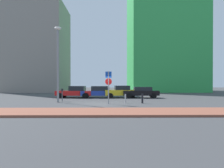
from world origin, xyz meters
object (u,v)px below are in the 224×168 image
(traffic_bollard_near, at_px, (125,99))
(traffic_bollard_mid, at_px, (142,98))
(parked_car_red, at_px, (75,92))
(parked_car_black, at_px, (141,92))
(parked_car_blue, at_px, (99,92))
(street_lamp, at_px, (58,58))
(parking_meter, at_px, (62,93))
(parking_sign_post, at_px, (108,83))
(parked_car_yellow, at_px, (121,92))

(traffic_bollard_near, distance_m, traffic_bollard_mid, 1.58)
(parked_car_red, xyz_separation_m, traffic_bollard_near, (5.81, -7.03, -0.32))
(parked_car_black, xyz_separation_m, traffic_bollard_near, (-2.49, -6.76, -0.30))
(parked_car_blue, relative_size, street_lamp, 0.61)
(parked_car_black, bearing_deg, parking_meter, -151.84)
(parking_sign_post, distance_m, parking_meter, 5.64)
(traffic_bollard_near, bearing_deg, parking_meter, 162.19)
(parked_car_black, xyz_separation_m, traffic_bollard_mid, (-0.92, -6.86, -0.28))
(parked_car_red, height_order, parked_car_blue, parked_car_red)
(parked_car_blue, xyz_separation_m, parked_car_black, (5.32, -0.26, -0.04))
(parked_car_red, bearing_deg, traffic_bollard_near, -50.44)
(parked_car_yellow, bearing_deg, traffic_bollard_near, -89.72)
(traffic_bollard_near, bearing_deg, parked_car_black, 69.80)
(parked_car_blue, relative_size, parked_car_black, 1.01)
(parked_car_red, bearing_deg, traffic_bollard_mid, -44.00)
(parked_car_black, xyz_separation_m, parking_meter, (-8.83, -4.73, 0.13))
(parked_car_red, bearing_deg, parked_car_yellow, 0.72)
(parking_sign_post, distance_m, traffic_bollard_mid, 3.52)
(street_lamp, height_order, traffic_bollard_near, street_lamp)
(traffic_bollard_mid, bearing_deg, parking_sign_post, -167.27)
(parking_sign_post, distance_m, street_lamp, 5.82)
(parking_meter, distance_m, traffic_bollard_mid, 8.21)
(parked_car_red, relative_size, traffic_bollard_near, 5.29)
(parking_meter, bearing_deg, traffic_bollard_near, -17.81)
(parked_car_blue, bearing_deg, parked_car_black, -2.81)
(parked_car_yellow, xyz_separation_m, traffic_bollard_near, (0.03, -7.10, -0.35))
(parked_car_red, xyz_separation_m, traffic_bollard_mid, (7.38, -7.13, -0.30))
(parking_meter, bearing_deg, parking_sign_post, -30.84)
(parked_car_black, bearing_deg, parked_car_yellow, 172.34)
(traffic_bollard_mid, bearing_deg, parked_car_black, 82.39)
(parking_meter, relative_size, traffic_bollard_mid, 1.46)
(parked_car_yellow, bearing_deg, traffic_bollard_mid, -77.42)
(parked_car_red, distance_m, traffic_bollard_mid, 10.26)
(parked_car_blue, bearing_deg, parking_sign_post, -80.93)
(parked_car_blue, distance_m, parked_car_black, 5.32)
(parked_car_red, xyz_separation_m, parked_car_yellow, (5.77, 0.07, 0.03))
(parked_car_yellow, bearing_deg, street_lamp, -136.83)
(parking_sign_post, relative_size, traffic_bollard_mid, 3.26)
(parked_car_black, bearing_deg, parked_car_blue, 177.19)
(parked_car_blue, relative_size, traffic_bollard_near, 5.24)
(parked_car_yellow, height_order, parking_sign_post, parking_sign_post)
(parked_car_red, distance_m, parking_meter, 5.02)
(parked_car_black, distance_m, parking_sign_post, 8.67)
(parked_car_yellow, xyz_separation_m, street_lamp, (-6.49, -6.09, 3.53))
(parked_car_yellow, xyz_separation_m, traffic_bollard_mid, (1.61, -7.20, -0.33))
(traffic_bollard_mid, bearing_deg, parking_meter, 164.92)
(parked_car_yellow, height_order, traffic_bollard_mid, parked_car_yellow)
(parked_car_blue, height_order, parking_meter, parked_car_blue)
(parking_meter, xyz_separation_m, traffic_bollard_near, (6.34, -2.04, -0.43))
(parked_car_red, height_order, parked_car_black, parked_car_red)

